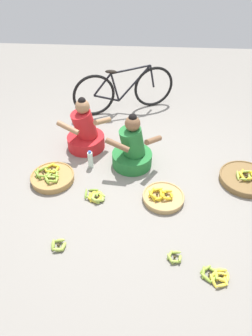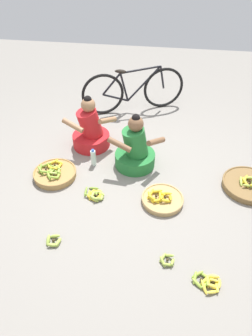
# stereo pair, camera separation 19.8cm
# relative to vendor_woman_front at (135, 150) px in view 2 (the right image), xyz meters

# --- Properties ---
(ground_plane) EXTENTS (10.00, 10.00, 0.00)m
(ground_plane) POSITION_rel_vendor_woman_front_xyz_m (-0.04, -0.30, -0.24)
(ground_plane) COLOR gray
(vendor_woman_front) EXTENTS (0.70, 0.52, 0.76)m
(vendor_woman_front) POSITION_rel_vendor_woman_front_xyz_m (0.00, 0.00, 0.00)
(vendor_woman_front) COLOR #237233
(vendor_woman_front) RESTS_ON ground
(vendor_woman_behind) EXTENTS (0.69, 0.55, 0.77)m
(vendor_woman_behind) POSITION_rel_vendor_woman_front_xyz_m (-0.67, 0.34, 0.01)
(vendor_woman_behind) COLOR red
(vendor_woman_behind) RESTS_ON ground
(bicycle_leaning) EXTENTS (1.60, 0.68, 0.73)m
(bicycle_leaning) POSITION_rel_vendor_woman_front_xyz_m (-0.21, 1.45, 0.12)
(bicycle_leaning) COLOR black
(bicycle_leaning) RESTS_ON ground
(banana_basket_mid_left) EXTENTS (0.48, 0.48, 0.14)m
(banana_basket_mid_left) POSITION_rel_vendor_woman_front_xyz_m (0.39, -0.62, -0.20)
(banana_basket_mid_left) COLOR tan
(banana_basket_mid_left) RESTS_ON ground
(banana_basket_front_center) EXTENTS (0.54, 0.54, 0.15)m
(banana_basket_front_center) POSITION_rel_vendor_woman_front_xyz_m (-0.97, -0.38, -0.19)
(banana_basket_front_center) COLOR #A87F47
(banana_basket_front_center) RESTS_ON ground
(banana_basket_back_left) EXTENTS (0.63, 0.63, 0.15)m
(banana_basket_back_left) POSITION_rel_vendor_woman_front_xyz_m (1.41, -0.23, -0.19)
(banana_basket_back_left) COLOR brown
(banana_basket_back_left) RESTS_ON ground
(loose_bananas_mid_right) EXTENTS (0.28, 0.24, 0.08)m
(loose_bananas_mid_right) POSITION_rel_vendor_woman_front_xyz_m (0.85, -1.57, -0.21)
(loose_bananas_mid_right) COLOR yellow
(loose_bananas_mid_right) RESTS_ON ground
(loose_bananas_back_center) EXTENTS (0.15, 0.15, 0.08)m
(loose_bananas_back_center) POSITION_rel_vendor_woman_front_xyz_m (-0.65, -1.35, -0.21)
(loose_bananas_back_center) COLOR #9EB747
(loose_bananas_back_center) RESTS_ON ground
(loose_bananas_near_bicycle) EXTENTS (0.27, 0.25, 0.09)m
(loose_bananas_near_bicycle) POSITION_rel_vendor_woman_front_xyz_m (-0.38, -0.65, -0.21)
(loose_bananas_near_bicycle) COLOR #9EB747
(loose_bananas_near_bicycle) RESTS_ON ground
(loose_bananas_front_right) EXTENTS (0.16, 0.16, 0.07)m
(loose_bananas_front_right) POSITION_rel_vendor_woman_front_xyz_m (0.48, -1.40, -0.21)
(loose_bananas_front_right) COLOR #9EB747
(loose_bananas_front_right) RESTS_ON ground
(water_bottle) EXTENTS (0.07, 0.07, 0.25)m
(water_bottle) POSITION_rel_vendor_woman_front_xyz_m (-0.54, -0.08, -0.12)
(water_bottle) COLOR silver
(water_bottle) RESTS_ON ground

